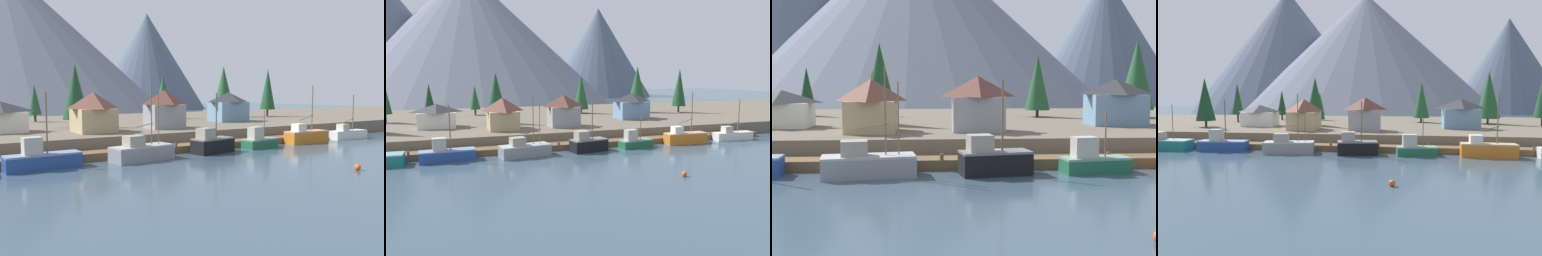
# 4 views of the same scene
# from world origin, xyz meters

# --- Properties ---
(ground_plane) EXTENTS (400.00, 400.00, 1.00)m
(ground_plane) POSITION_xyz_m (0.00, 20.00, -0.50)
(ground_plane) COLOR #384C5B
(dock) EXTENTS (80.00, 4.00, 1.60)m
(dock) POSITION_xyz_m (0.00, 1.99, 0.50)
(dock) COLOR brown
(dock) RESTS_ON ground_plane
(shoreline_bank) EXTENTS (400.00, 56.00, 2.50)m
(shoreline_bank) POSITION_xyz_m (0.00, 32.00, 1.25)
(shoreline_bank) COLOR #665B4C
(shoreline_bank) RESTS_ON ground_plane
(mountain_west_peak) EXTENTS (106.01, 106.01, 67.87)m
(mountain_west_peak) POSITION_xyz_m (-56.35, 136.87, 33.93)
(mountain_west_peak) COLOR slate
(mountain_west_peak) RESTS_ON ground_plane
(mountain_central_peak) EXTENTS (132.29, 132.29, 60.40)m
(mountain_central_peak) POSITION_xyz_m (-10.76, 125.31, 30.20)
(mountain_central_peak) COLOR slate
(mountain_central_peak) RESTS_ON ground_plane
(mountain_east_peak) EXTENTS (63.62, 63.62, 51.78)m
(mountain_east_peak) POSITION_xyz_m (65.64, 150.60, 25.89)
(mountain_east_peak) COLOR #4C566B
(mountain_east_peak) RESTS_ON ground_plane
(fishing_boat_grey) EXTENTS (8.46, 4.34, 9.68)m
(fishing_boat_grey) POSITION_xyz_m (-10.57, -2.37, 1.15)
(fishing_boat_grey) COLOR gray
(fishing_boat_grey) RESTS_ON ground_plane
(fishing_boat_black) EXTENTS (6.67, 3.82, 8.48)m
(fishing_boat_black) POSITION_xyz_m (0.57, -2.10, 1.35)
(fishing_boat_black) COLOR black
(fishing_boat_black) RESTS_ON ground_plane
(fishing_boat_green) EXTENTS (6.45, 3.18, 5.77)m
(fishing_boat_green) POSITION_xyz_m (9.82, -1.75, 1.10)
(fishing_boat_green) COLOR #1E5B3D
(fishing_boat_green) RESTS_ON ground_plane
(house_grey) EXTENTS (6.28, 4.73, 6.51)m
(house_grey) POSITION_xyz_m (0.53, 11.79, 5.83)
(house_grey) COLOR gray
(house_grey) RESTS_ON shoreline_bank
(house_tan) EXTENTS (5.87, 6.89, 6.18)m
(house_tan) POSITION_xyz_m (-11.88, 11.90, 5.67)
(house_tan) COLOR tan
(house_tan) RESTS_ON shoreline_bank
(house_white) EXTENTS (7.55, 5.51, 4.77)m
(house_white) POSITION_xyz_m (-24.11, 18.65, 4.94)
(house_white) COLOR silver
(house_white) RESTS_ON shoreline_bank
(house_blue) EXTENTS (7.63, 5.59, 6.19)m
(house_blue) POSITION_xyz_m (19.96, 19.11, 5.66)
(house_blue) COLOR #6689A8
(house_blue) RESTS_ON shoreline_bank
(conifer_near_right) EXTENTS (4.14, 4.14, 10.31)m
(conifer_near_right) POSITION_xyz_m (12.66, 34.58, 8.24)
(conifer_near_right) COLOR #4C3823
(conifer_near_right) RESTS_ON shoreline_bank
(conifer_mid_left) EXTENTS (4.48, 4.48, 11.06)m
(conifer_mid_left) POSITION_xyz_m (-11.88, 21.21, 8.75)
(conifer_mid_left) COLOR #4C3823
(conifer_mid_left) RESTS_ON shoreline_bank
(conifer_mid_right) EXTENTS (5.61, 5.61, 12.71)m
(conifer_mid_right) POSITION_xyz_m (28.43, 31.99, 9.53)
(conifer_mid_right) COLOR #4C3823
(conifer_mid_right) RESTS_ON shoreline_bank
(conifer_back_left) EXTENTS (2.72, 2.72, 8.34)m
(conifer_back_left) POSITION_xyz_m (-26.17, 39.34, 7.35)
(conifer_back_left) COLOR #4C3823
(conifer_back_left) RESTS_ON shoreline_bank
(conifer_far_left) EXTENTS (2.63, 2.63, 7.78)m
(conifer_far_left) POSITION_xyz_m (-15.08, 39.47, 7.12)
(conifer_far_left) COLOR #4C3823
(conifer_far_left) RESTS_ON shoreline_bank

